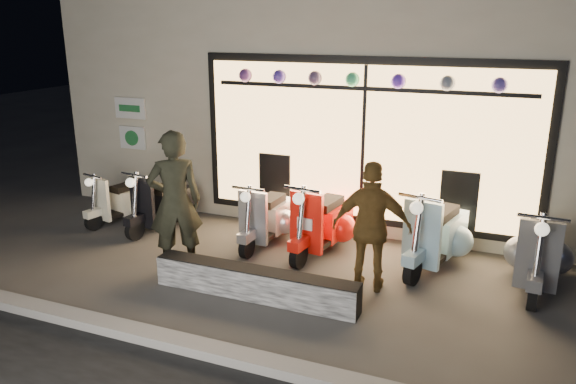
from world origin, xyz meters
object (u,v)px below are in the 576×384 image
object	(u,v)px
graffiti_barrier	(255,283)
woman	(372,227)
scooter_silver	(269,216)
scooter_red	(325,221)
man	(175,202)

from	to	relation	value
graffiti_barrier	woman	world-z (taller)	woman
woman	graffiti_barrier	bearing A→B (deg)	23.90
scooter_silver	woman	bearing A→B (deg)	-26.16
graffiti_barrier	woman	size ratio (longest dim) A/B	1.58
graffiti_barrier	scooter_red	xyz separation A→B (m)	(0.30, 1.86, 0.25)
woman	scooter_silver	bearing A→B (deg)	-36.85
scooter_red	woman	world-z (taller)	woman
man	scooter_red	bearing A→B (deg)	-175.74
graffiti_barrier	man	xyz separation A→B (m)	(-1.38, 0.39, 0.80)
scooter_silver	scooter_red	world-z (taller)	scooter_red
graffiti_barrier	scooter_silver	xyz separation A→B (m)	(-0.62, 1.84, 0.21)
graffiti_barrier	man	world-z (taller)	man
graffiti_barrier	scooter_red	distance (m)	1.90
scooter_silver	scooter_red	xyz separation A→B (m)	(0.92, 0.01, 0.04)
scooter_silver	man	xyz separation A→B (m)	(-0.77, -1.46, 0.59)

